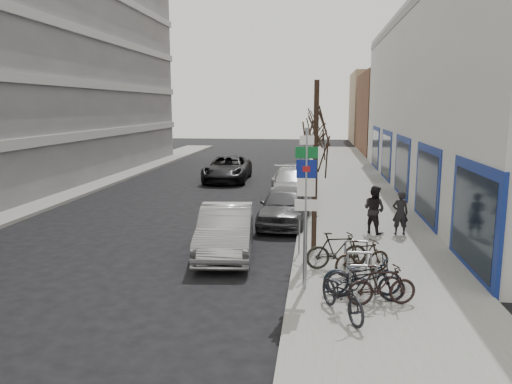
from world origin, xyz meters
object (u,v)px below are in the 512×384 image
(highway_sign_pole, at_px, (306,199))
(lane_car, at_px, (228,168))
(bike_rack, at_px, (359,263))
(meter_mid, at_px, (304,198))
(tree_mid, at_px, (317,120))
(tree_far, at_px, (317,117))
(bike_near_right, at_px, (382,285))
(bike_near_left, at_px, (343,290))
(pedestrian_near, at_px, (400,213))
(meter_back, at_px, (307,179))
(parked_car_front, at_px, (226,231))
(meter_front, at_px, (299,230))
(tree_near, at_px, (316,126))
(parked_car_back, at_px, (292,184))
(parked_car_mid, at_px, (285,206))
(bike_mid_curb, at_px, (362,272))
(bike_mid_inner, at_px, (337,250))
(bike_far_curb, at_px, (365,276))
(bike_far_inner, at_px, (362,257))
(pedestrian_far, at_px, (374,209))

(highway_sign_pole, xyz_separation_m, lane_car, (-5.38, 18.86, -1.66))
(bike_rack, height_order, meter_mid, meter_mid)
(tree_mid, height_order, tree_far, same)
(bike_near_right, bearing_deg, tree_far, -6.86)
(bike_near_left, bearing_deg, pedestrian_near, 47.23)
(meter_back, bearing_deg, parked_car_front, -102.19)
(bike_rack, xyz_separation_m, meter_front, (-1.65, 2.40, 0.26))
(tree_near, xyz_separation_m, parked_car_back, (-1.20, 9.68, -3.33))
(meter_mid, bearing_deg, tree_far, 86.78)
(parked_car_mid, distance_m, parked_car_back, 5.75)
(parked_car_front, bearing_deg, highway_sign_pole, -56.33)
(bike_mid_curb, bearing_deg, bike_near_left, 154.59)
(meter_mid, distance_m, bike_mid_inner, 6.95)
(highway_sign_pole, bearing_deg, parked_car_front, 129.68)
(parked_car_back, bearing_deg, pedestrian_near, -64.93)
(bike_rack, bearing_deg, bike_near_left, -103.56)
(meter_back, distance_m, parked_car_mid, 6.62)
(tree_near, xyz_separation_m, parked_car_mid, (-1.20, 3.93, -3.33))
(meter_back, xyz_separation_m, parked_car_back, (-0.75, -0.82, -0.14))
(meter_front, distance_m, meter_back, 11.00)
(bike_near_left, relative_size, bike_far_curb, 1.02)
(parked_car_back, bearing_deg, tree_far, 65.30)
(meter_mid, height_order, bike_mid_inner, meter_mid)
(tree_far, distance_m, bike_mid_curb, 17.17)
(bike_near_right, height_order, parked_car_front, parked_car_front)
(tree_mid, distance_m, pedestrian_near, 6.08)
(bike_mid_inner, bearing_deg, bike_far_inner, -136.30)
(parked_car_mid, height_order, pedestrian_far, pedestrian_far)
(tree_far, distance_m, pedestrian_far, 11.24)
(bike_far_inner, bearing_deg, tree_mid, -15.99)
(bike_near_left, relative_size, bike_far_inner, 1.14)
(bike_rack, distance_m, parked_car_mid, 7.24)
(meter_back, distance_m, bike_mid_inner, 12.41)
(tree_near, distance_m, meter_mid, 5.95)
(tree_mid, distance_m, bike_mid_curb, 10.90)
(pedestrian_far, bearing_deg, meter_back, -31.14)
(highway_sign_pole, distance_m, tree_far, 16.59)
(tree_mid, bearing_deg, bike_near_right, -81.69)
(parked_car_mid, bearing_deg, pedestrian_far, -21.05)
(highway_sign_pole, xyz_separation_m, bike_far_curb, (1.45, -0.51, -1.74))
(tree_near, height_order, lane_car, tree_near)
(tree_near, height_order, pedestrian_far, tree_near)
(tree_mid, xyz_separation_m, bike_mid_curb, (1.20, -10.29, -3.38))
(highway_sign_pole, bearing_deg, bike_near_left, -61.39)
(highway_sign_pole, relative_size, lane_car, 0.73)
(parked_car_back, bearing_deg, highway_sign_pole, -90.49)
(highway_sign_pole, xyz_separation_m, parked_car_back, (-1.00, 13.19, -1.68))
(bike_mid_curb, height_order, pedestrian_near, pedestrian_near)
(meter_back, height_order, bike_mid_curb, meter_back)
(parked_car_back, distance_m, pedestrian_near, 8.52)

